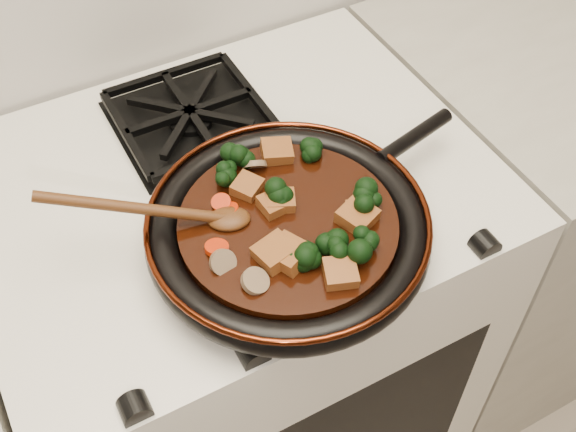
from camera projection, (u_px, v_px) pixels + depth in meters
name	position (u px, v px, depth m)	size (l,w,h in m)	color
stove	(243.00, 339.00, 1.40)	(0.76, 0.60, 0.90)	silver
burner_grate_front	(273.00, 239.00, 0.97)	(0.23, 0.23, 0.03)	black
burner_grate_back	(190.00, 116.00, 1.13)	(0.23, 0.23, 0.03)	black
skillet	(289.00, 228.00, 0.94)	(0.49, 0.37, 0.05)	black
braising_sauce	(288.00, 226.00, 0.94)	(0.29, 0.29, 0.02)	black
tofu_cube_0	(280.00, 201.00, 0.94)	(0.04, 0.03, 0.02)	brown
tofu_cube_1	(275.00, 253.00, 0.89)	(0.04, 0.05, 0.02)	brown
tofu_cube_2	(247.00, 187.00, 0.96)	(0.03, 0.04, 0.02)	brown
tofu_cube_3	(274.00, 205.00, 0.94)	(0.03, 0.04, 0.02)	brown
tofu_cube_4	(289.00, 254.00, 0.89)	(0.04, 0.05, 0.02)	brown
tofu_cube_5	(357.00, 217.00, 0.92)	(0.04, 0.04, 0.02)	brown
tofu_cube_6	(277.00, 152.00, 1.00)	(0.04, 0.04, 0.02)	brown
tofu_cube_7	(340.00, 274.00, 0.87)	(0.04, 0.04, 0.02)	brown
tofu_cube_8	(358.00, 214.00, 0.93)	(0.03, 0.03, 0.02)	brown
broccoli_floret_0	(301.00, 259.00, 0.88)	(0.06, 0.06, 0.05)	black
broccoli_floret_1	(243.00, 159.00, 0.99)	(0.06, 0.06, 0.05)	black
broccoli_floret_2	(230.00, 178.00, 0.97)	(0.06, 0.06, 0.05)	black
broccoli_floret_3	(363.00, 247.00, 0.89)	(0.06, 0.06, 0.05)	black
broccoli_floret_4	(285.00, 192.00, 0.95)	(0.06, 0.06, 0.05)	black
broccoli_floret_5	(339.00, 248.00, 0.89)	(0.06, 0.06, 0.05)	black
broccoli_floret_6	(369.00, 202.00, 0.94)	(0.06, 0.06, 0.06)	black
broccoli_floret_7	(309.00, 156.00, 1.00)	(0.06, 0.06, 0.05)	black
carrot_coin_0	(227.00, 211.00, 0.94)	(0.03, 0.03, 0.01)	#BD2405
carrot_coin_1	(221.00, 203.00, 0.95)	(0.03, 0.03, 0.01)	#BD2405
carrot_coin_2	(303.00, 261.00, 0.88)	(0.03, 0.03, 0.01)	#BD2405
carrot_coin_3	(217.00, 248.00, 0.90)	(0.03, 0.03, 0.01)	#BD2405
mushroom_slice_0	(254.00, 165.00, 0.99)	(0.03, 0.03, 0.01)	#7A6146
mushroom_slice_1	(223.00, 262.00, 0.88)	(0.03, 0.03, 0.01)	#7A6146
mushroom_slice_2	(255.00, 281.00, 0.86)	(0.03, 0.03, 0.01)	#7A6146
wooden_spoon	(175.00, 213.00, 0.91)	(0.15, 0.08, 0.24)	#4B2810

